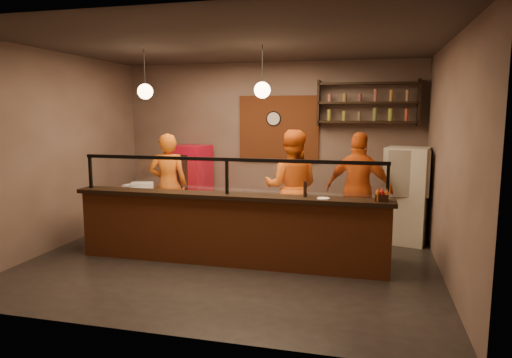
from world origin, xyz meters
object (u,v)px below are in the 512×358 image
(cook_left, at_px, (168,185))
(red_cooler, at_px, (192,183))
(cook_mid, at_px, (291,187))
(cook_right, at_px, (359,189))
(pepper_mill, at_px, (305,189))
(pizza_dough, at_px, (251,200))
(condiment_caddy, at_px, (382,198))
(fridge, at_px, (406,195))
(wall_clock, at_px, (274,119))

(cook_left, height_order, red_cooler, cook_left)
(cook_mid, height_order, cook_right, cook_mid)
(cook_left, distance_m, pepper_mill, 2.97)
(cook_mid, relative_size, pizza_dough, 3.69)
(condiment_caddy, bearing_deg, pepper_mill, 176.71)
(fridge, bearing_deg, pizza_dough, -134.58)
(cook_mid, xyz_separation_m, fridge, (1.90, 0.51, -0.15))
(condiment_caddy, bearing_deg, red_cooler, 146.37)
(red_cooler, bearing_deg, wall_clock, 21.87)
(wall_clock, xyz_separation_m, red_cooler, (-1.64, -0.31, -1.32))
(fridge, height_order, red_cooler, fridge)
(red_cooler, distance_m, pepper_mill, 3.61)
(cook_left, height_order, pizza_dough, cook_left)
(pepper_mill, bearing_deg, pizza_dough, 158.10)
(cook_left, distance_m, condiment_caddy, 3.94)
(cook_right, height_order, pepper_mill, cook_right)
(wall_clock, bearing_deg, cook_left, -139.16)
(cook_mid, xyz_separation_m, pepper_mill, (0.42, -1.33, 0.20))
(wall_clock, distance_m, condiment_caddy, 3.59)
(fridge, distance_m, pizza_dough, 2.78)
(cook_mid, distance_m, condiment_caddy, 2.01)
(wall_clock, height_order, fridge, wall_clock)
(condiment_caddy, xyz_separation_m, pepper_mill, (-1.03, 0.06, 0.06))
(red_cooler, relative_size, pepper_mill, 7.10)
(wall_clock, xyz_separation_m, fridge, (2.50, -0.87, -1.28))
(pizza_dough, xyz_separation_m, condiment_caddy, (1.90, -0.41, 0.20))
(cook_right, distance_m, condiment_caddy, 1.59)
(cook_mid, xyz_separation_m, condiment_caddy, (1.45, -1.39, 0.14))
(pepper_mill, bearing_deg, condiment_caddy, -3.29)
(condiment_caddy, bearing_deg, wall_clock, 126.56)
(cook_mid, bearing_deg, fridge, -167.74)
(pepper_mill, bearing_deg, fridge, 51.17)
(wall_clock, xyz_separation_m, cook_right, (1.72, -1.23, -1.15))
(wall_clock, relative_size, red_cooler, 0.19)
(fridge, xyz_separation_m, condiment_caddy, (-0.45, -1.90, 0.29))
(red_cooler, distance_m, pizza_dough, 2.73)
(red_cooler, distance_m, condiment_caddy, 4.45)
(cook_left, xyz_separation_m, cook_right, (3.37, 0.19, 0.02))
(red_cooler, bearing_deg, cook_mid, -14.35)
(fridge, distance_m, red_cooler, 4.18)
(cook_left, distance_m, pizza_dough, 2.03)
(cook_right, relative_size, pizza_dough, 3.63)
(cook_left, height_order, cook_right, cook_right)
(wall_clock, relative_size, pizza_dough, 0.57)
(cook_right, xyz_separation_m, red_cooler, (-3.36, 0.92, -0.17))
(cook_left, height_order, condiment_caddy, cook_left)
(wall_clock, height_order, condiment_caddy, wall_clock)
(wall_clock, height_order, cook_left, wall_clock)
(pepper_mill, bearing_deg, wall_clock, 110.64)
(cook_left, height_order, fridge, cook_left)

